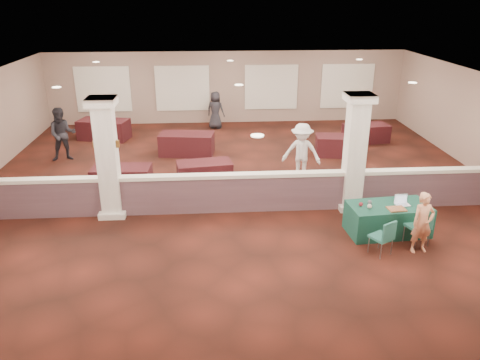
{
  "coord_description": "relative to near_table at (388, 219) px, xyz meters",
  "views": [
    {
      "loc": [
        -0.87,
        -13.11,
        5.6
      ],
      "look_at": [
        -0.11,
        -2.0,
        1.12
      ],
      "focal_mm": 35.0,
      "sensor_mm": 36.0,
      "label": 1
    }
  ],
  "objects": [
    {
      "name": "ground",
      "position": [
        -3.5,
        3.0,
        -0.38
      ],
      "size": [
        16.0,
        16.0,
        0.0
      ],
      "primitive_type": "plane",
      "color": "#401710",
      "rests_on": "ground"
    },
    {
      "name": "wall_back",
      "position": [
        -3.5,
        11.0,
        1.22
      ],
      "size": [
        16.0,
        0.04,
        3.2
      ],
      "primitive_type": "cube",
      "color": "gray",
      "rests_on": "ground"
    },
    {
      "name": "wall_front",
      "position": [
        -3.5,
        -5.0,
        1.22
      ],
      "size": [
        16.0,
        0.04,
        3.2
      ],
      "primitive_type": "cube",
      "color": "gray",
      "rests_on": "ground"
    },
    {
      "name": "ceiling",
      "position": [
        -3.5,
        3.0,
        2.82
      ],
      "size": [
        16.0,
        16.0,
        0.02
      ],
      "primitive_type": "cube",
      "color": "white",
      "rests_on": "wall_back"
    },
    {
      "name": "partition_wall",
      "position": [
        -3.5,
        1.5,
        0.19
      ],
      "size": [
        15.6,
        0.28,
        1.1
      ],
      "color": "#513740",
      "rests_on": "ground"
    },
    {
      "name": "column_left",
      "position": [
        -7.0,
        1.5,
        1.26
      ],
      "size": [
        0.72,
        0.72,
        3.2
      ],
      "color": "silver",
      "rests_on": "ground"
    },
    {
      "name": "column_right",
      "position": [
        -0.5,
        1.5,
        1.26
      ],
      "size": [
        0.72,
        0.72,
        3.2
      ],
      "color": "silver",
      "rests_on": "ground"
    },
    {
      "name": "sconce_left",
      "position": [
        -7.28,
        1.5,
        1.62
      ],
      "size": [
        0.12,
        0.12,
        0.18
      ],
      "color": "brown",
      "rests_on": "column_left"
    },
    {
      "name": "sconce_right",
      "position": [
        -6.72,
        1.5,
        1.62
      ],
      "size": [
        0.12,
        0.12,
        0.18
      ],
      "color": "brown",
      "rests_on": "column_left"
    },
    {
      "name": "near_table",
      "position": [
        0.0,
        0.0,
        0.0
      ],
      "size": [
        2.03,
        1.14,
        0.75
      ],
      "primitive_type": "cube",
      "rotation": [
        0.0,
        0.0,
        0.08
      ],
      "color": "#0D3125",
      "rests_on": "ground"
    },
    {
      "name": "conf_chair_main",
      "position": [
        0.52,
        -0.69,
        0.19
      ],
      "size": [
        0.61,
        0.61,
        0.96
      ],
      "rotation": [
        0.0,
        0.0,
        0.33
      ],
      "color": "#216051",
      "rests_on": "ground"
    },
    {
      "name": "conf_chair_side",
      "position": [
        -0.48,
        -1.05,
        0.14
      ],
      "size": [
        0.59,
        0.59,
        0.87
      ],
      "rotation": [
        0.0,
        0.0,
        0.52
      ],
      "color": "#216051",
      "rests_on": "ground"
    },
    {
      "name": "woman",
      "position": [
        0.42,
        -0.93,
        0.35
      ],
      "size": [
        0.57,
        0.42,
        1.46
      ],
      "primitive_type": "imported",
      "rotation": [
        0.0,
        0.0,
        0.14
      ],
      "color": "#E27862",
      "rests_on": "ground"
    },
    {
      "name": "far_table_front_left",
      "position": [
        -7.04,
        3.3,
        -0.02
      ],
      "size": [
        1.79,
        0.97,
        0.71
      ],
      "primitive_type": "cube",
      "rotation": [
        0.0,
        0.0,
        -0.06
      ],
      "color": "black",
      "rests_on": "ground"
    },
    {
      "name": "far_table_front_center",
      "position": [
        -4.54,
        3.64,
        -0.04
      ],
      "size": [
        1.79,
        1.08,
        0.68
      ],
      "primitive_type": "cube",
      "rotation": [
        0.0,
        0.0,
        0.15
      ],
      "color": "black",
      "rests_on": "ground"
    },
    {
      "name": "far_table_front_right",
      "position": [
        0.44,
        6.0,
        -0.02
      ],
      "size": [
        1.89,
        1.12,
        0.72
      ],
      "primitive_type": "cube",
      "rotation": [
        0.0,
        0.0,
        -0.13
      ],
      "color": "black",
      "rests_on": "ground"
    },
    {
      "name": "far_table_back_left",
      "position": [
        -8.64,
        8.66,
        0.02
      ],
      "size": [
        2.15,
        1.44,
        0.8
      ],
      "primitive_type": "cube",
      "rotation": [
        0.0,
        0.0,
        -0.25
      ],
      "color": "black",
      "rests_on": "ground"
    },
    {
      "name": "far_table_back_center",
      "position": [
        -5.2,
        6.48,
        0.02
      ],
      "size": [
        2.07,
        1.23,
        0.79
      ],
      "primitive_type": "cube",
      "rotation": [
        0.0,
        0.0,
        -0.14
      ],
      "color": "black",
      "rests_on": "ground"
    },
    {
      "name": "far_table_back_right",
      "position": [
        1.89,
        7.54,
        -0.02
      ],
      "size": [
        1.86,
        1.12,
        0.71
      ],
      "primitive_type": "cube",
      "rotation": [
        0.0,
        0.0,
        0.15
      ],
      "color": "black",
      "rests_on": "ground"
    },
    {
      "name": "attendee_a",
      "position": [
        -9.52,
        6.13,
        0.58
      ],
      "size": [
        1.01,
        0.7,
        1.9
      ],
      "primitive_type": "imported",
      "rotation": [
        0.0,
        0.0,
        0.23
      ],
      "color": "black",
      "rests_on": "ground"
    },
    {
      "name": "attendee_b",
      "position": [
        -1.49,
        3.64,
        0.55
      ],
      "size": [
        1.3,
        0.88,
        1.86
      ],
      "primitive_type": "imported",
      "rotation": [
        0.0,
        0.0,
        -0.31
      ],
      "color": "beige",
      "rests_on": "ground"
    },
    {
      "name": "attendee_c",
      "position": [
        1.07,
        5.88,
        0.42
      ],
      "size": [
        0.99,
        0.97,
        1.6
      ],
      "primitive_type": "imported",
      "rotation": [
        0.0,
        0.0,
        0.77
      ],
      "color": "black",
      "rests_on": "ground"
    },
    {
      "name": "attendee_d",
      "position": [
        -4.06,
        10.0,
        0.43
      ],
      "size": [
        0.91,
        0.72,
        1.62
      ],
      "primitive_type": "imported",
      "rotation": [
        0.0,
        0.0,
        2.72
      ],
      "color": "black",
      "rests_on": "ground"
    },
    {
      "name": "laptop_base",
      "position": [
        0.31,
        -0.03,
        0.39
      ],
      "size": [
        0.36,
        0.26,
        0.02
      ],
      "primitive_type": "cube",
      "rotation": [
        0.0,
        0.0,
        0.08
      ],
      "color": "silver",
      "rests_on": "near_table"
    },
    {
      "name": "laptop_screen",
      "position": [
        0.3,
        0.09,
        0.51
      ],
      "size": [
        0.34,
        0.04,
        0.23
      ],
      "primitive_type": "cube",
      "rotation": [
        0.0,
        0.0,
        0.08
      ],
      "color": "silver",
      "rests_on": "near_table"
    },
    {
      "name": "screen_glow",
      "position": [
        0.3,
        0.09,
        0.49
      ],
      "size": [
        0.31,
        0.03,
        0.2
      ],
      "primitive_type": "cube",
      "rotation": [
        0.0,
        0.0,
        0.08
      ],
      "color": "silver",
      "rests_on": "near_table"
    },
    {
      "name": "knitting",
      "position": [
        0.07,
        -0.25,
        0.39
      ],
      "size": [
        0.44,
        0.34,
        0.03
      ],
      "primitive_type": "cube",
      "rotation": [
        0.0,
        0.0,
        0.08
      ],
      "color": "orange",
      "rests_on": "near_table"
    },
    {
      "name": "yarn_cream",
      "position": [
        -0.56,
        -0.15,
        0.43
      ],
      "size": [
        0.11,
        0.11,
        0.11
      ],
      "primitive_type": "sphere",
      "color": "#C0B59E",
      "rests_on": "near_table"
    },
    {
      "name": "yarn_red",
      "position": [
        -0.72,
        -0.01,
        0.43
      ],
      "size": [
        0.1,
        0.1,
        0.1
      ],
      "primitive_type": "sphere",
      "color": "maroon",
      "rests_on": "near_table"
    },
    {
      "name": "yarn_grey",
      "position": [
        -0.47,
        0.08,
        0.43
      ],
      "size": [
        0.11,
        0.11,
        0.11
      ],
      "primitive_type": "sphere",
      "color": "#45454A",
      "rests_on": "near_table"
    },
    {
      "name": "scissors",
      "position": [
        0.69,
        -0.23,
        0.38
      ],
      "size": [
        0.13,
        0.04,
        0.01
      ],
      "primitive_type": "cube",
      "rotation": [
        0.0,
        0.0,
        0.08
      ],
      "color": "red",
      "rests_on": "near_table"
    }
  ]
}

